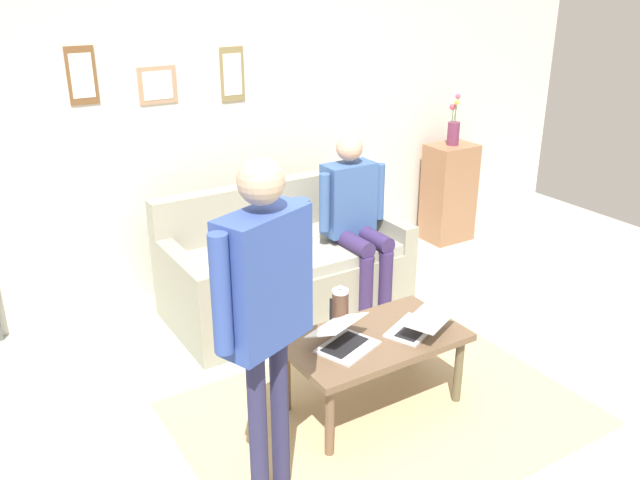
% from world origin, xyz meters
% --- Properties ---
extents(ground_plane, '(7.68, 7.68, 0.00)m').
position_xyz_m(ground_plane, '(0.00, 0.00, 0.00)').
color(ground_plane, '#A8B4A5').
extents(area_rug, '(2.19, 1.59, 0.01)m').
position_xyz_m(area_rug, '(0.08, -0.07, 0.00)').
color(area_rug, tan).
rests_on(area_rug, ground_plane).
extents(back_wall, '(7.04, 0.11, 2.70)m').
position_xyz_m(back_wall, '(0.00, -2.20, 1.35)').
color(back_wall, beige).
rests_on(back_wall, ground_plane).
extents(couch, '(1.71, 0.88, 0.88)m').
position_xyz_m(couch, '(-0.09, -1.50, 0.31)').
color(couch, gray).
rests_on(couch, ground_plane).
extents(coffee_table, '(1.00, 0.57, 0.45)m').
position_xyz_m(coffee_table, '(0.08, -0.17, 0.40)').
color(coffee_table, brown).
rests_on(coffee_table, ground_plane).
extents(laptop_left, '(0.42, 0.41, 0.11)m').
position_xyz_m(laptop_left, '(-0.16, -0.08, 0.50)').
color(laptop_left, silver).
rests_on(laptop_left, coffee_table).
extents(laptop_center, '(0.39, 0.39, 0.16)m').
position_xyz_m(laptop_center, '(0.28, -0.17, 0.50)').
color(laptop_center, silver).
rests_on(laptop_center, coffee_table).
extents(french_press, '(0.12, 0.10, 0.27)m').
position_xyz_m(french_press, '(0.18, -0.36, 0.57)').
color(french_press, '#4C3323').
rests_on(french_press, coffee_table).
extents(side_shelf, '(0.42, 0.32, 0.90)m').
position_xyz_m(side_shelf, '(-2.03, -1.90, 0.45)').
color(side_shelf, '#936243').
rests_on(side_shelf, ground_plane).
extents(flower_vase, '(0.11, 0.11, 0.45)m').
position_xyz_m(flower_vase, '(-2.03, -1.90, 1.03)').
color(flower_vase, '#672C48').
rests_on(flower_vase, side_shelf).
extents(person_standing, '(0.57, 0.33, 1.67)m').
position_xyz_m(person_standing, '(0.91, 0.15, 1.07)').
color(person_standing, '#2C2A4C').
rests_on(person_standing, ground_plane).
extents(person_seated, '(0.55, 0.51, 1.28)m').
position_xyz_m(person_seated, '(-0.55, -1.28, 0.73)').
color(person_seated, '#352653').
rests_on(person_seated, ground_plane).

